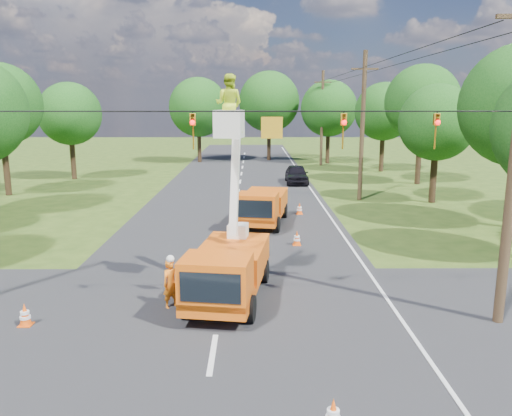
{
  "coord_description": "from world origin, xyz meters",
  "views": [
    {
      "loc": [
        1.06,
        -12.07,
        6.48
      ],
      "look_at": [
        1.19,
        6.62,
        2.6
      ],
      "focal_mm": 35.0,
      "sensor_mm": 36.0,
      "label": 1
    }
  ],
  "objects_px": {
    "tree_left_e": "(0,104)",
    "traffic_cone_1": "(333,415)",
    "tree_far_b": "(269,102)",
    "traffic_cone_3": "(297,238)",
    "distant_car": "(297,174)",
    "traffic_cone_4": "(25,315)",
    "pole_right_far": "(322,118)",
    "traffic_cone_7": "(299,209)",
    "tree_right_e": "(384,112)",
    "ground_worker": "(171,284)",
    "tree_right_d": "(422,102)",
    "tree_far_c": "(329,108)",
    "pole_right_mid": "(362,125)",
    "second_truck": "(263,206)",
    "bucket_truck": "(228,253)",
    "tree_left_f": "(70,114)",
    "traffic_cone_2": "(265,249)",
    "tree_far_a": "(198,107)",
    "tree_right_c": "(437,123)"
  },
  "relations": [
    {
      "from": "tree_left_e",
      "to": "traffic_cone_1",
      "type": "bearing_deg",
      "value": -54.31
    },
    {
      "from": "tree_far_b",
      "to": "traffic_cone_3",
      "type": "bearing_deg",
      "value": -89.8
    },
    {
      "from": "distant_car",
      "to": "tree_left_e",
      "type": "height_order",
      "value": "tree_left_e"
    },
    {
      "from": "traffic_cone_4",
      "to": "pole_right_far",
      "type": "xyz_separation_m",
      "value": [
        14.21,
        40.18,
        4.75
      ]
    },
    {
      "from": "traffic_cone_7",
      "to": "tree_right_e",
      "type": "bearing_deg",
      "value": 63.39
    },
    {
      "from": "tree_left_e",
      "to": "tree_far_b",
      "type": "relative_size",
      "value": 0.91
    },
    {
      "from": "pole_right_far",
      "to": "ground_worker",
      "type": "bearing_deg",
      "value": -104.54
    },
    {
      "from": "tree_right_d",
      "to": "tree_far_c",
      "type": "relative_size",
      "value": 1.06
    },
    {
      "from": "ground_worker",
      "to": "pole_right_mid",
      "type": "distance_m",
      "value": 21.77
    },
    {
      "from": "tree_far_b",
      "to": "second_truck",
      "type": "bearing_deg",
      "value": -92.45
    },
    {
      "from": "pole_right_mid",
      "to": "tree_right_d",
      "type": "xyz_separation_m",
      "value": [
        6.3,
        7.0,
        1.57
      ]
    },
    {
      "from": "traffic_cone_4",
      "to": "ground_worker",
      "type": "bearing_deg",
      "value": 18.19
    },
    {
      "from": "bucket_truck",
      "to": "traffic_cone_4",
      "type": "distance_m",
      "value": 6.41
    },
    {
      "from": "traffic_cone_7",
      "to": "tree_left_e",
      "type": "xyz_separation_m",
      "value": [
        -20.68,
        6.81,
        6.13
      ]
    },
    {
      "from": "traffic_cone_1",
      "to": "tree_left_f",
      "type": "height_order",
      "value": "tree_left_f"
    },
    {
      "from": "ground_worker",
      "to": "traffic_cone_2",
      "type": "xyz_separation_m",
      "value": [
        3.15,
        5.51,
        -0.46
      ]
    },
    {
      "from": "tree_far_c",
      "to": "traffic_cone_4",
      "type": "bearing_deg",
      "value": -109.83
    },
    {
      "from": "bucket_truck",
      "to": "tree_left_e",
      "type": "relative_size",
      "value": 0.79
    },
    {
      "from": "tree_left_f",
      "to": "tree_far_c",
      "type": "bearing_deg",
      "value": 26.28
    },
    {
      "from": "bucket_truck",
      "to": "tree_right_e",
      "type": "xyz_separation_m",
      "value": [
        13.56,
        33.19,
        4.16
      ]
    },
    {
      "from": "second_truck",
      "to": "tree_far_a",
      "type": "relative_size",
      "value": 0.61
    },
    {
      "from": "traffic_cone_1",
      "to": "tree_right_c",
      "type": "bearing_deg",
      "value": 66.41
    },
    {
      "from": "traffic_cone_1",
      "to": "traffic_cone_2",
      "type": "bearing_deg",
      "value": 95.3
    },
    {
      "from": "tree_right_c",
      "to": "traffic_cone_7",
      "type": "bearing_deg",
      "value": -157.79
    },
    {
      "from": "pole_right_mid",
      "to": "tree_right_d",
      "type": "bearing_deg",
      "value": 48.01
    },
    {
      "from": "tree_right_c",
      "to": "tree_right_e",
      "type": "xyz_separation_m",
      "value": [
        0.6,
        16.0,
        0.5
      ]
    },
    {
      "from": "tree_left_e",
      "to": "pole_right_mid",
      "type": "bearing_deg",
      "value": -4.52
    },
    {
      "from": "tree_left_e",
      "to": "tree_far_b",
      "type": "bearing_deg",
      "value": 49.28
    },
    {
      "from": "bucket_truck",
      "to": "traffic_cone_2",
      "type": "distance_m",
      "value": 5.22
    },
    {
      "from": "bucket_truck",
      "to": "traffic_cone_7",
      "type": "bearing_deg",
      "value": 83.14
    },
    {
      "from": "distant_car",
      "to": "traffic_cone_2",
      "type": "height_order",
      "value": "distant_car"
    },
    {
      "from": "traffic_cone_3",
      "to": "tree_right_d",
      "type": "relative_size",
      "value": 0.07
    },
    {
      "from": "second_truck",
      "to": "distant_car",
      "type": "height_order",
      "value": "second_truck"
    },
    {
      "from": "traffic_cone_2",
      "to": "traffic_cone_3",
      "type": "xyz_separation_m",
      "value": [
        1.55,
        1.76,
        0.0
      ]
    },
    {
      "from": "distant_car",
      "to": "tree_far_a",
      "type": "height_order",
      "value": "tree_far_a"
    },
    {
      "from": "tree_left_e",
      "to": "tree_right_d",
      "type": "distance_m",
      "value": 31.99
    },
    {
      "from": "distant_car",
      "to": "traffic_cone_3",
      "type": "height_order",
      "value": "distant_car"
    },
    {
      "from": "traffic_cone_7",
      "to": "pole_right_mid",
      "type": "xyz_separation_m",
      "value": [
        4.62,
        4.81,
        4.75
      ]
    },
    {
      "from": "ground_worker",
      "to": "distant_car",
      "type": "xyz_separation_m",
      "value": [
        6.32,
        26.17,
        -0.05
      ]
    },
    {
      "from": "tree_far_a",
      "to": "traffic_cone_1",
      "type": "bearing_deg",
      "value": -80.94
    },
    {
      "from": "distant_car",
      "to": "traffic_cone_4",
      "type": "bearing_deg",
      "value": -109.93
    },
    {
      "from": "ground_worker",
      "to": "tree_far_b",
      "type": "height_order",
      "value": "tree_far_b"
    },
    {
      "from": "traffic_cone_3",
      "to": "tree_far_b",
      "type": "relative_size",
      "value": 0.07
    },
    {
      "from": "traffic_cone_1",
      "to": "tree_left_e",
      "type": "height_order",
      "value": "tree_left_e"
    },
    {
      "from": "traffic_cone_7",
      "to": "pole_right_mid",
      "type": "bearing_deg",
      "value": 46.11
    },
    {
      "from": "traffic_cone_2",
      "to": "tree_left_f",
      "type": "relative_size",
      "value": 0.08
    },
    {
      "from": "tree_right_c",
      "to": "tree_far_a",
      "type": "distance_m",
      "value": 30.13
    },
    {
      "from": "bucket_truck",
      "to": "tree_right_e",
      "type": "relative_size",
      "value": 0.86
    },
    {
      "from": "tree_left_f",
      "to": "tree_far_b",
      "type": "xyz_separation_m",
      "value": [
        17.8,
        15.0,
        1.12
      ]
    },
    {
      "from": "bucket_truck",
      "to": "tree_far_b",
      "type": "distance_m",
      "value": 43.59
    }
  ]
}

